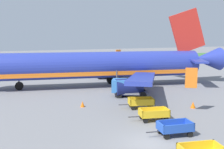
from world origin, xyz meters
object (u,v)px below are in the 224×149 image
(service_truck_beside_carts, at_px, (123,88))
(traffic_cone_by_carts, at_px, (83,104))
(baggage_cart_far_end, at_px, (141,103))
(traffic_cone_mid_apron, at_px, (193,105))
(baggage_cart_fourth_in_row, at_px, (154,114))
(baggage_cart_third_in_row, at_px, (175,128))
(airplane, at_px, (103,65))
(traffic_cone_near_plane, at_px, (133,101))

(service_truck_beside_carts, distance_m, traffic_cone_by_carts, 6.54)
(baggage_cart_far_end, relative_size, traffic_cone_mid_apron, 5.37)
(baggage_cart_fourth_in_row, height_order, traffic_cone_mid_apron, baggage_cart_fourth_in_row)
(traffic_cone_mid_apron, xyz_separation_m, traffic_cone_by_carts, (-10.43, 4.53, -0.04))
(baggage_cart_third_in_row, bearing_deg, baggage_cart_fourth_in_row, 84.90)
(traffic_cone_mid_apron, height_order, traffic_cone_by_carts, traffic_cone_mid_apron)
(traffic_cone_mid_apron, distance_m, traffic_cone_by_carts, 11.37)
(airplane, distance_m, baggage_cart_far_end, 12.55)
(baggage_cart_third_in_row, xyz_separation_m, service_truck_beside_carts, (1.57, 13.18, 0.50))
(traffic_cone_near_plane, bearing_deg, airplane, 88.20)
(service_truck_beside_carts, height_order, traffic_cone_by_carts, service_truck_beside_carts)
(airplane, height_order, traffic_cone_near_plane, airplane)
(traffic_cone_mid_apron, bearing_deg, baggage_cart_fourth_in_row, -159.76)
(baggage_cart_fourth_in_row, bearing_deg, service_truck_beside_carts, 82.56)
(baggage_cart_far_end, distance_m, traffic_cone_mid_apron, 5.36)
(airplane, relative_size, baggage_cart_far_end, 10.37)
(baggage_cart_third_in_row, distance_m, traffic_cone_by_carts, 11.23)
(baggage_cart_far_end, height_order, traffic_cone_by_carts, baggage_cart_far_end)
(airplane, distance_m, baggage_cart_fourth_in_row, 16.50)
(baggage_cart_far_end, height_order, traffic_cone_near_plane, baggage_cart_far_end)
(traffic_cone_near_plane, height_order, traffic_cone_mid_apron, traffic_cone_mid_apron)
(baggage_cart_fourth_in_row, bearing_deg, baggage_cart_third_in_row, -95.10)
(baggage_cart_fourth_in_row, bearing_deg, traffic_cone_mid_apron, 20.24)
(traffic_cone_near_plane, distance_m, traffic_cone_by_carts, 5.43)
(service_truck_beside_carts, distance_m, traffic_cone_mid_apron, 8.68)
(service_truck_beside_carts, relative_size, traffic_cone_by_carts, 7.93)
(service_truck_beside_carts, bearing_deg, traffic_cone_mid_apron, -58.02)
(traffic_cone_near_plane, height_order, traffic_cone_by_carts, traffic_cone_near_plane)
(traffic_cone_near_plane, bearing_deg, baggage_cart_far_end, -89.09)
(airplane, bearing_deg, baggage_cart_fourth_in_row, -93.80)
(traffic_cone_mid_apron, bearing_deg, baggage_cart_third_in_row, -136.44)
(baggage_cart_third_in_row, bearing_deg, traffic_cone_mid_apron, 43.56)
(airplane, xyz_separation_m, service_truck_beside_carts, (0.16, -6.81, -1.95))
(traffic_cone_near_plane, xyz_separation_m, traffic_cone_mid_apron, (5.06, -3.69, 0.02))
(airplane, height_order, baggage_cart_fourth_in_row, airplane)
(baggage_cart_third_in_row, distance_m, baggage_cart_fourth_in_row, 3.71)
(baggage_cart_third_in_row, relative_size, traffic_cone_by_carts, 6.03)
(service_truck_beside_carts, height_order, traffic_cone_mid_apron, service_truck_beside_carts)
(service_truck_beside_carts, xyz_separation_m, traffic_cone_mid_apron, (4.58, -7.33, -0.76))
(baggage_cart_fourth_in_row, distance_m, service_truck_beside_carts, 9.57)
(baggage_cart_fourth_in_row, xyz_separation_m, service_truck_beside_carts, (1.24, 9.48, 0.50))
(airplane, relative_size, service_truck_beside_carts, 7.90)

